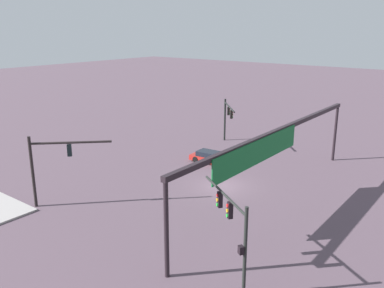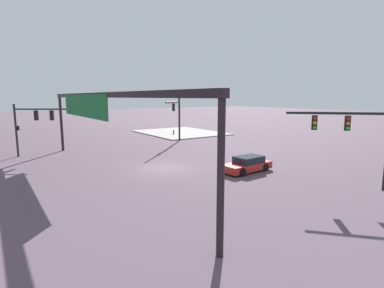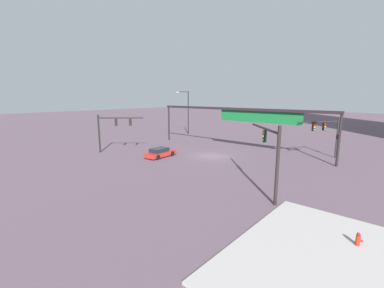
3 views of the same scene
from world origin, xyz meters
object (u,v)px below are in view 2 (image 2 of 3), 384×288
object	(u,v)px
traffic_signal_opposite_side	(177,112)
fire_hydrant_on_curb	(174,132)
traffic_signal_cross_street	(357,132)
traffic_signal_near_corner	(32,120)
sedan_car_approaching	(247,164)

from	to	relation	value
traffic_signal_opposite_side	fire_hydrant_on_curb	size ratio (longest dim) A/B	8.11
traffic_signal_cross_street	fire_hydrant_on_curb	world-z (taller)	traffic_signal_cross_street
traffic_signal_near_corner	traffic_signal_opposite_side	distance (m)	16.59
traffic_signal_opposite_side	sedan_car_approaching	distance (m)	17.14
traffic_signal_near_corner	traffic_signal_cross_street	size ratio (longest dim) A/B	0.98
traffic_signal_near_corner	traffic_signal_cross_street	distance (m)	27.97
traffic_signal_near_corner	traffic_signal_opposite_side	xyz separation A→B (m)	(0.20, -16.58, 0.28)
traffic_signal_opposite_side	fire_hydrant_on_curb	xyz separation A→B (m)	(6.43, -3.37, -3.37)
traffic_signal_cross_street	sedan_car_approaching	bearing A→B (deg)	-23.45
sedan_car_approaching	fire_hydrant_on_curb	distance (m)	23.90
sedan_car_approaching	fire_hydrant_on_curb	size ratio (longest dim) A/B	6.15
traffic_signal_near_corner	fire_hydrant_on_curb	size ratio (longest dim) A/B	7.27
traffic_signal_cross_street	traffic_signal_opposite_side	bearing A→B (deg)	-45.31
fire_hydrant_on_curb	traffic_signal_opposite_side	bearing A→B (deg)	152.32
traffic_signal_opposite_side	traffic_signal_near_corner	bearing A→B (deg)	-43.48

